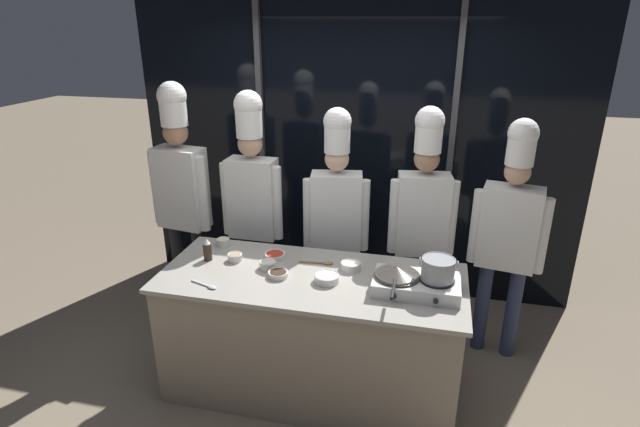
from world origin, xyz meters
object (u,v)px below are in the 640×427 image
prep_bowl_bean_sprouts (327,278)px  chef_sous (252,192)px  prep_bowl_soy_glaze (278,274)px  prep_bowl_mushrooms (235,257)px  prep_bowl_garlic (268,264)px  prep_bowl_rice (351,265)px  chef_apprentice (509,226)px  chef_line (336,208)px  chef_pastry (423,210)px  squeeze_bottle_soy (207,250)px  stock_pot (438,269)px  serving_spoon_slotted (323,263)px  serving_spoon_solid (208,286)px  prep_bowl_chili_flakes (275,255)px  chef_head (181,184)px  prep_bowl_noodles (223,242)px  frying_pan (397,272)px  portable_stove (416,284)px

prep_bowl_bean_sprouts → chef_sous: bearing=135.1°
prep_bowl_soy_glaze → prep_bowl_mushrooms: 0.40m
prep_bowl_garlic → prep_bowl_mushrooms: (-0.26, 0.06, -0.00)m
prep_bowl_bean_sprouts → prep_bowl_mushrooms: (-0.69, 0.15, 0.00)m
prep_bowl_rice → chef_apprentice: (1.06, 0.58, 0.15)m
chef_line → chef_pastry: (0.66, 0.05, 0.02)m
squeeze_bottle_soy → prep_bowl_rice: size_ratio=1.16×
stock_pot → prep_bowl_rice: bearing=161.1°
squeeze_bottle_soy → chef_line: bearing=40.4°
prep_bowl_soy_glaze → chef_sous: 0.95m
serving_spoon_slotted → serving_spoon_solid: (-0.64, -0.48, -0.00)m
prep_bowl_bean_sprouts → stock_pot: bearing=1.0°
stock_pot → prep_bowl_garlic: (-1.12, 0.07, -0.14)m
prep_bowl_mushrooms → chef_line: chef_line is taller
prep_bowl_chili_flakes → prep_bowl_mushrooms: 0.28m
chef_sous → chef_line: 0.69m
chef_head → prep_bowl_mushrooms: bearing=147.2°
stock_pot → chef_pastry: bearing=99.1°
chef_head → chef_apprentice: (2.59, 0.01, -0.13)m
prep_bowl_chili_flakes → prep_bowl_bean_sprouts: (0.44, -0.26, 0.01)m
prep_bowl_noodles → chef_pastry: 1.52m
prep_bowl_soy_glaze → prep_bowl_noodles: bearing=146.1°
frying_pan → chef_line: size_ratio=0.27×
serving_spoon_solid → chef_head: 1.26m
chef_head → prep_bowl_garlic: bearing=153.3°
prep_bowl_soy_glaze → chef_sous: size_ratio=0.07×
prep_bowl_bean_sprouts → serving_spoon_solid: (-0.72, -0.24, -0.02)m
serving_spoon_slotted → chef_sous: 0.93m
serving_spoon_slotted → chef_head: chef_head is taller
prep_bowl_chili_flakes → prep_bowl_noodles: (-0.44, 0.11, 0.01)m
prep_bowl_noodles → chef_line: chef_line is taller
chef_head → prep_bowl_noodles: bearing=150.7°
frying_pan → prep_bowl_chili_flakes: frying_pan is taller
stock_pot → serving_spoon_solid: (-1.41, -0.25, -0.17)m
portable_stove → frying_pan: 0.15m
frying_pan → serving_spoon_solid: frying_pan is taller
stock_pot → chef_head: 2.24m
serving_spoon_slotted → chef_head: (-1.33, 0.53, 0.31)m
stock_pot → prep_bowl_bean_sprouts: bearing=-179.0°
prep_bowl_rice → serving_spoon_solid: (-0.84, -0.44, -0.02)m
stock_pot → frying_pan: bearing=-179.0°
squeeze_bottle_soy → prep_bowl_soy_glaze: size_ratio=1.18×
chef_sous → chef_pastry: 1.35m
prep_bowl_mushrooms → prep_bowl_noodles: (-0.18, 0.21, 0.00)m
prep_bowl_soy_glaze → prep_bowl_garlic: bearing=137.8°
portable_stove → prep_bowl_noodles: portable_stove is taller
squeeze_bottle_soy → serving_spoon_solid: (0.16, -0.35, -0.07)m
prep_bowl_chili_flakes → prep_bowl_garlic: prep_bowl_garlic is taller
chef_sous → stock_pot: bearing=153.4°
chef_apprentice → stock_pot: bearing=67.9°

